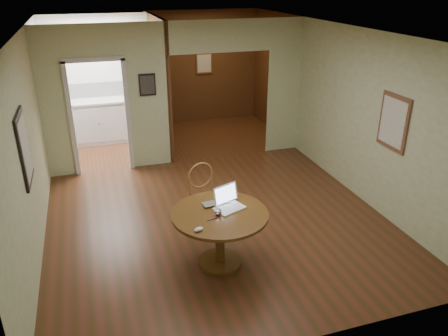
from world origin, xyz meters
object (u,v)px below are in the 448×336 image
object	(u,v)px
chair	(204,194)
closed_laptop	(218,205)
open_laptop	(228,202)
dining_table	(220,226)

from	to	relation	value
chair	closed_laptop	bearing A→B (deg)	-102.07
chair	closed_laptop	distance (m)	0.76
open_laptop	closed_laptop	bearing A→B (deg)	137.67
chair	open_laptop	xyz separation A→B (m)	(0.10, -0.77, 0.25)
dining_table	chair	size ratio (longest dim) A/B	1.19
dining_table	open_laptop	bearing A→B (deg)	41.68
chair	closed_laptop	world-z (taller)	chair
dining_table	chair	bearing A→B (deg)	87.49
dining_table	closed_laptop	bearing A→B (deg)	79.94
chair	open_laptop	size ratio (longest dim) A/B	2.36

